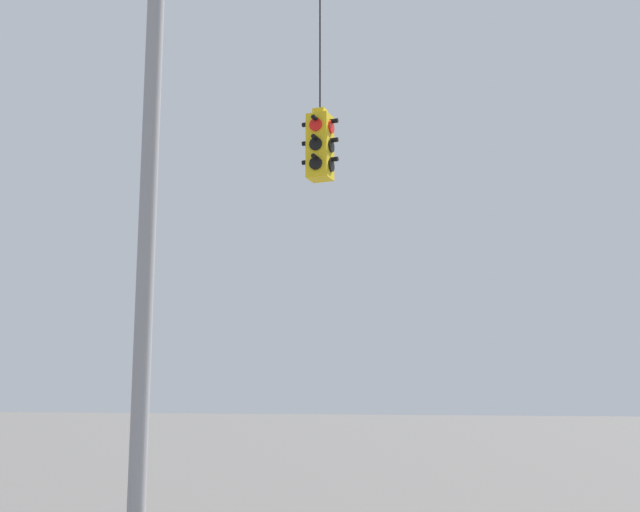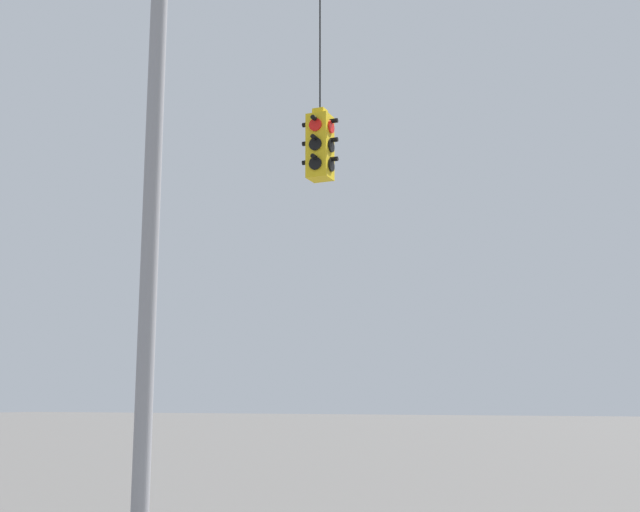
{
  "view_description": "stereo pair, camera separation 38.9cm",
  "coord_description": "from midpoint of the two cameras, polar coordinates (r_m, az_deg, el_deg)",
  "views": [
    {
      "loc": [
        0.12,
        -10.65,
        2.15
      ],
      "look_at": [
        -4.08,
        0.31,
        4.25
      ],
      "focal_mm": 45.0,
      "sensor_mm": 36.0,
      "label": 1
    },
    {
      "loc": [
        0.48,
        -10.5,
        2.15
      ],
      "look_at": [
        -4.08,
        0.31,
        4.25
      ],
      "focal_mm": 45.0,
      "sensor_mm": 36.0,
      "label": 2
    }
  ],
  "objects": [
    {
      "name": "utility_pole_left",
      "position": [
        13.43,
        -11.17,
        1.37
      ],
      "size": [
        0.29,
        0.29,
        9.61
      ],
      "color": "gray",
      "rests_on": "ground_plane"
    },
    {
      "name": "traffic_light_near_right_pole",
      "position": [
        12.34,
        0.91,
        7.9
      ],
      "size": [
        0.58,
        0.58,
        3.53
      ],
      "color": "yellow"
    }
  ]
}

